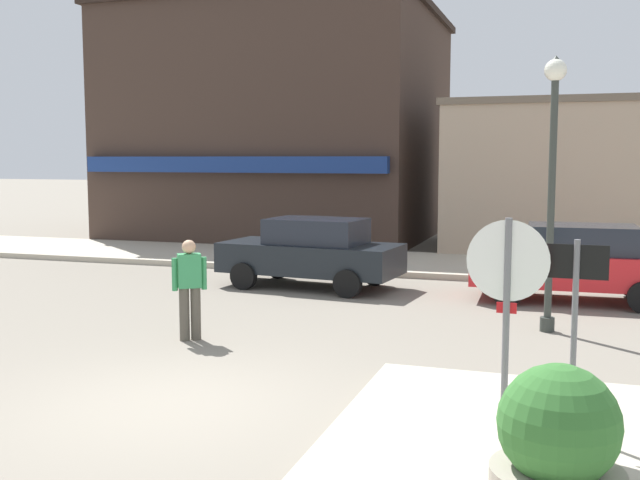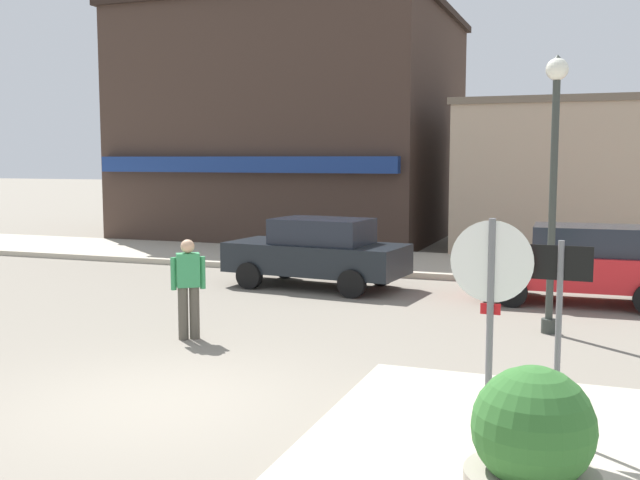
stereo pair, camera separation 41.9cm
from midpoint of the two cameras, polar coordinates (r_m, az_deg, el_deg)
ground_plane at (r=9.20m, az=-10.51°, el=-12.16°), size 160.00×160.00×0.00m
kerb_far at (r=20.27m, az=7.16°, el=-1.79°), size 80.00×4.00×0.15m
stop_sign at (r=7.70m, az=14.40°, el=-4.21°), size 0.82×0.07×2.30m
one_way_sign at (r=7.75m, az=19.22°, el=-5.69°), size 0.60×0.06×2.10m
planter at (r=6.57m, az=17.72°, el=-14.79°), size 1.10×1.10×1.23m
lamp_post at (r=12.82m, az=18.32°, el=6.24°), size 0.36×0.36×4.54m
parked_car_nearest at (r=16.74m, az=0.54°, el=-0.90°), size 4.15×2.18×1.56m
parked_car_second at (r=15.88m, az=20.02°, el=-1.66°), size 4.05×1.97×1.56m
pedestrian_crossing_near at (r=12.09m, az=-9.02°, el=-3.46°), size 0.50×0.39×1.61m
building_corner_shop at (r=28.35m, az=-1.13°, el=8.69°), size 11.07×10.16×8.20m
building_storefront_left_near at (r=24.60m, az=21.95°, el=4.42°), size 9.08×6.47×4.60m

